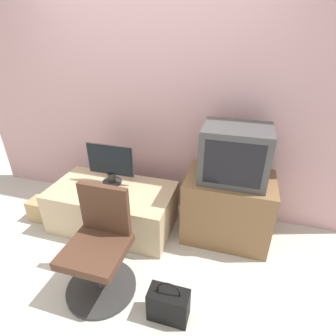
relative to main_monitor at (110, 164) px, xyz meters
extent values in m
plane|color=beige|center=(0.32, -0.87, -0.68)|extent=(12.00, 12.00, 0.00)
cube|color=#CC9EA3|center=(0.32, 0.46, 0.62)|extent=(4.40, 0.05, 2.60)
cube|color=#CCB289|center=(0.05, -0.13, -0.45)|extent=(1.28, 0.69, 0.46)
cube|color=olive|center=(1.22, 0.06, -0.34)|extent=(0.84, 0.57, 0.68)
cylinder|color=#2D2D2D|center=(0.00, 0.00, -0.21)|extent=(0.20, 0.20, 0.02)
cylinder|color=#2D2D2D|center=(0.00, 0.00, -0.15)|extent=(0.08, 0.08, 0.09)
cube|color=#2D2D2D|center=(0.00, 0.00, 0.05)|extent=(0.51, 0.01, 0.34)
cube|color=black|center=(0.00, 0.00, 0.05)|extent=(0.48, 0.02, 0.31)
cube|color=silver|center=(0.02, -0.26, -0.21)|extent=(0.36, 0.13, 0.01)
ellipsoid|color=#4C4C51|center=(0.27, -0.29, -0.21)|extent=(0.07, 0.04, 0.03)
cube|color=#474747|center=(1.23, 0.06, 0.25)|extent=(0.59, 0.46, 0.51)
cube|color=black|center=(1.23, -0.17, 0.25)|extent=(0.48, 0.01, 0.40)
cylinder|color=#333333|center=(0.31, -0.90, -0.67)|extent=(0.57, 0.57, 0.03)
cylinder|color=#4C4C51|center=(0.31, -0.90, -0.47)|extent=(0.05, 0.05, 0.36)
cube|color=#513323|center=(0.31, -0.90, -0.26)|extent=(0.46, 0.46, 0.07)
cube|color=#513323|center=(0.31, -0.70, -0.01)|extent=(0.41, 0.05, 0.43)
cube|color=tan|center=(-0.78, -0.25, -0.56)|extent=(0.26, 0.21, 0.24)
cube|color=black|center=(0.91, -0.98, -0.55)|extent=(0.30, 0.15, 0.26)
torus|color=black|center=(0.91, -0.98, -0.41)|extent=(0.18, 0.01, 0.18)
camera|label=1|loc=(1.25, -2.16, 1.23)|focal=28.00mm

